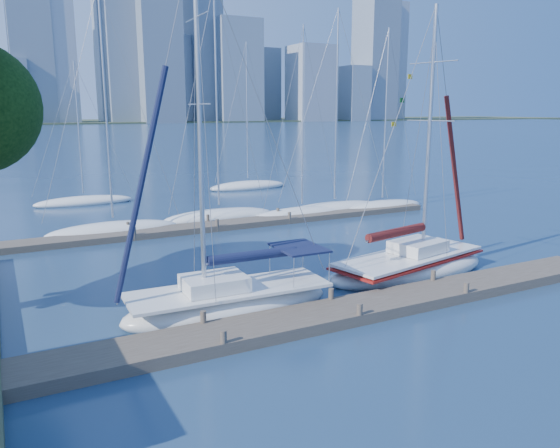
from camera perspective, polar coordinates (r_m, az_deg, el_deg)
ground at (r=19.99m, az=6.75°, el=-9.62°), size 700.00×700.00×0.00m
near_dock at (r=19.92m, az=6.76°, el=-9.08°), size 26.00×2.00×0.40m
far_dock at (r=34.49m, az=-5.50°, el=-0.08°), size 30.00×1.80×0.36m
far_shore at (r=335.55m, az=-26.10°, el=9.47°), size 800.00×100.00×1.50m
sailboat_navy at (r=20.00m, az=-5.36°, el=-6.25°), size 8.02×2.84×13.38m
sailboat_maroon at (r=25.01m, az=13.41°, el=-3.17°), size 8.61×4.32×12.18m
bg_boat_1 at (r=33.96m, az=-16.99°, el=-0.57°), size 8.05×3.40×14.34m
bg_boat_2 at (r=36.78m, az=-6.37°, el=0.83°), size 8.15×4.34×15.35m
bg_boat_3 at (r=37.90m, az=2.31°, el=1.15°), size 7.61×4.02×13.00m
bg_boat_4 at (r=39.74m, az=5.70°, el=1.64°), size 8.63×4.06×14.34m
bg_boat_5 at (r=41.29m, az=10.62°, el=1.85°), size 7.26×2.76×13.20m
bg_boat_6 at (r=45.45m, az=-19.79°, el=2.23°), size 7.53×2.43×11.15m
bg_boat_7 at (r=51.29m, az=-3.36°, el=4.00°), size 7.89×4.11×13.53m
skyline at (r=308.77m, az=-22.25°, el=16.46°), size 504.06×51.31×104.96m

